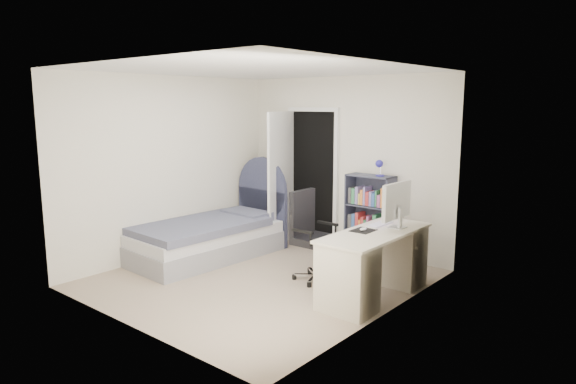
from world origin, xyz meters
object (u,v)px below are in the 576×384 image
Objects in this scene: bed at (213,235)px; floor_lamp at (272,203)px; desk at (375,261)px; office_chair at (311,231)px; nightstand at (270,212)px; bookcase at (370,220)px.

bed is 1.15m from floor_lamp.
desk reaches higher than office_chair.
floor_lamp reaches higher than bed.
nightstand is 0.40m from floor_lamp.
desk is (2.64, -1.21, -0.00)m from nightstand.
nightstand is 0.41× the size of floor_lamp.
bed reaches higher than office_chair.
bookcase is 1.28× the size of office_chair.
office_chair is (1.47, -0.95, -0.02)m from floor_lamp.
nightstand is (-0.12, 1.32, 0.11)m from bed.
office_chair is (1.73, -1.18, 0.19)m from nightstand.
nightstand is 2.10m from office_chair.
bed is 1.64m from office_chair.
bookcase is (1.61, 0.19, -0.07)m from floor_lamp.
desk is 1.41× the size of office_chair.
nightstand is 0.57× the size of office_chair.
office_chair reaches higher than nightstand.
bed is 3.54× the size of nightstand.
floor_lamp is 0.99× the size of desk.
bed is 1.58× the size of bookcase.
office_chair is at bearing 5.01° from bed.
office_chair is at bearing -96.88° from bookcase.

